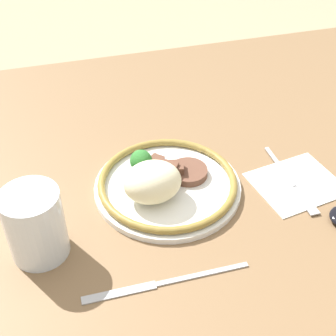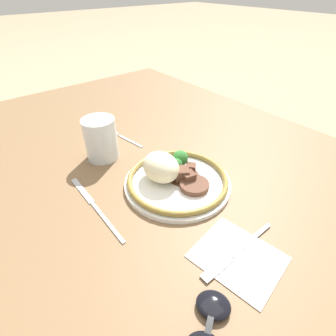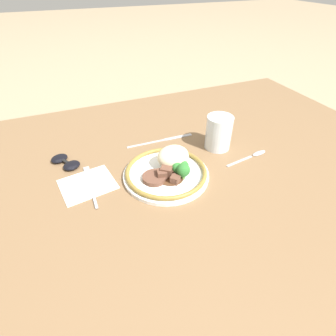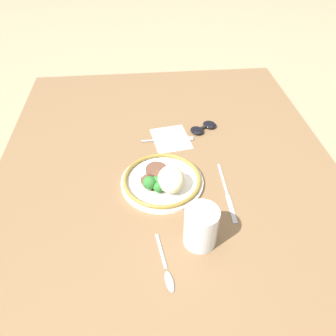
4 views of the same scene
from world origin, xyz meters
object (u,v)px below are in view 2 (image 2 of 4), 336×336
fork (233,255)px  knife (93,205)px  sunglasses (209,326)px  spoon (117,134)px  juice_glass (101,140)px  plate (175,176)px

fork → knife: fork is taller
fork → sunglasses: bearing=25.0°
knife → sunglasses: sunglasses is taller
knife → spoon: 0.29m
juice_glass → sunglasses: size_ratio=0.95×
fork → knife: bearing=-64.2°
plate → fork: 0.21m
fork → spoon: (0.49, -0.06, -0.00)m
spoon → knife: bearing=131.9°
juice_glass → spoon: (0.08, -0.09, -0.05)m
plate → sunglasses: (-0.26, 0.16, -0.01)m
plate → juice_glass: size_ratio=2.23×
spoon → sunglasses: bearing=153.4°
fork → sunglasses: 0.12m
juice_glass → plate: bearing=-160.0°
plate → spoon: size_ratio=1.51×
spoon → sunglasses: sunglasses is taller
plate → fork: (-0.21, 0.05, -0.02)m
juice_glass → fork: (-0.40, -0.02, -0.05)m
juice_glass → fork: bearing=-176.8°
fork → sunglasses: size_ratio=1.56×
juice_glass → sunglasses: juice_glass is taller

